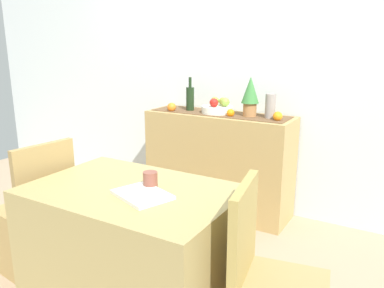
{
  "coord_description": "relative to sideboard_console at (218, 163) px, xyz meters",
  "views": [
    {
      "loc": [
        1.41,
        -2.03,
        1.48
      ],
      "look_at": [
        0.02,
        0.35,
        0.76
      ],
      "focal_mm": 36.08,
      "sensor_mm": 36.0,
      "label": 1
    }
  ],
  "objects": [
    {
      "name": "ground_plane",
      "position": [
        0.05,
        -0.92,
        -0.46
      ],
      "size": [
        6.4,
        6.4,
        0.02
      ],
      "primitive_type": "cube",
      "color": "tan",
      "rests_on": "ground"
    },
    {
      "name": "room_wall_rear",
      "position": [
        0.05,
        0.26,
        0.9
      ],
      "size": [
        6.4,
        0.06,
        2.7
      ],
      "primitive_type": "cube",
      "color": "silver",
      "rests_on": "ground"
    },
    {
      "name": "sideboard_console",
      "position": [
        0.0,
        0.0,
        0.0
      ],
      "size": [
        1.29,
        0.42,
        0.89
      ],
      "primitive_type": "cube",
      "color": "tan",
      "rests_on": "ground"
    },
    {
      "name": "table_runner",
      "position": [
        0.0,
        0.0,
        0.45
      ],
      "size": [
        1.21,
        0.32,
        0.01
      ],
      "primitive_type": "cube",
      "color": "brown",
      "rests_on": "sideboard_console"
    },
    {
      "name": "fruit_bowl",
      "position": [
        -0.02,
        0.0,
        0.48
      ],
      "size": [
        0.27,
        0.27,
        0.06
      ],
      "primitive_type": "cylinder",
      "color": "white",
      "rests_on": "table_runner"
    },
    {
      "name": "apple_right",
      "position": [
        0.05,
        0.02,
        0.55
      ],
      "size": [
        0.08,
        0.08,
        0.08
      ],
      "primitive_type": "sphere",
      "color": "#8AB241",
      "rests_on": "fruit_bowl"
    },
    {
      "name": "apple_rear",
      "position": [
        -0.01,
        0.08,
        0.54
      ],
      "size": [
        0.07,
        0.07,
        0.07
      ],
      "primitive_type": "sphere",
      "color": "olive",
      "rests_on": "fruit_bowl"
    },
    {
      "name": "apple_front",
      "position": [
        -0.02,
        -0.06,
        0.55
      ],
      "size": [
        0.08,
        0.08,
        0.08
      ],
      "primitive_type": "sphere",
      "color": "red",
      "rests_on": "fruit_bowl"
    },
    {
      "name": "apple_left",
      "position": [
        -0.07,
        0.05,
        0.55
      ],
      "size": [
        0.07,
        0.07,
        0.07
      ],
      "primitive_type": "sphere",
      "color": "#88A53D",
      "rests_on": "fruit_bowl"
    },
    {
      "name": "wine_bottle",
      "position": [
        -0.29,
        0.0,
        0.56
      ],
      "size": [
        0.07,
        0.07,
        0.3
      ],
      "color": "#1C3118",
      "rests_on": "sideboard_console"
    },
    {
      "name": "ceramic_vase",
      "position": [
        0.45,
        0.0,
        0.55
      ],
      "size": [
        0.08,
        0.08,
        0.2
      ],
      "primitive_type": "cylinder",
      "color": "gray",
      "rests_on": "sideboard_console"
    },
    {
      "name": "potted_plant",
      "position": [
        0.28,
        0.0,
        0.63
      ],
      "size": [
        0.14,
        0.14,
        0.33
      ],
      "color": "#AD7846",
      "rests_on": "sideboard_console"
    },
    {
      "name": "orange_loose_far",
      "position": [
        -0.42,
        -0.11,
        0.49
      ],
      "size": [
        0.08,
        0.08,
        0.08
      ],
      "primitive_type": "sphere",
      "color": "orange",
      "rests_on": "sideboard_console"
    },
    {
      "name": "orange_loose_end",
      "position": [
        0.54,
        -0.06,
        0.48
      ],
      "size": [
        0.07,
        0.07,
        0.07
      ],
      "primitive_type": "sphere",
      "color": "orange",
      "rests_on": "sideboard_console"
    },
    {
      "name": "orange_loose_near_bowl",
      "position": [
        0.15,
        -0.08,
        0.48
      ],
      "size": [
        0.06,
        0.06,
        0.06
      ],
      "primitive_type": "sphere",
      "color": "orange",
      "rests_on": "sideboard_console"
    },
    {
      "name": "dining_table",
      "position": [
        0.22,
        -1.47,
        -0.08
      ],
      "size": [
        1.1,
        0.73,
        0.74
      ],
      "primitive_type": "cube",
      "color": "tan",
      "rests_on": "ground"
    },
    {
      "name": "open_book",
      "position": [
        0.34,
        -1.53,
        0.3
      ],
      "size": [
        0.34,
        0.3,
        0.02
      ],
      "primitive_type": "cube",
      "rotation": [
        0.0,
        0.0,
        -0.36
      ],
      "color": "white",
      "rests_on": "dining_table"
    },
    {
      "name": "coffee_cup",
      "position": [
        0.3,
        -1.42,
        0.34
      ],
      "size": [
        0.08,
        0.08,
        0.09
      ],
      "primitive_type": "cylinder",
      "color": "brown",
      "rests_on": "dining_table"
    },
    {
      "name": "chair_near_window",
      "position": [
        -0.59,
        -1.47,
        -0.18
      ],
      "size": [
        0.45,
        0.45,
        0.9
      ],
      "color": "tan",
      "rests_on": "ground"
    }
  ]
}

